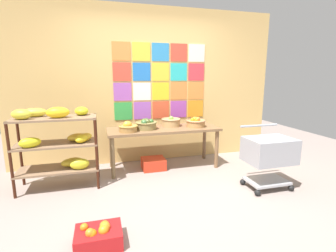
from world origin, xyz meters
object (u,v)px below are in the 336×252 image
object	(u,v)px
fruit_basket_back_left	(171,122)
produce_crate_under_table	(153,164)
display_table	(164,133)
fruit_basket_back_right	(146,124)
shopping_cart	(269,153)
fruit_basket_right	(196,122)
orange_crate_foreground	(99,236)
banana_shelf_unit	(60,139)
fruit_basket_centre	(128,127)

from	to	relation	value
fruit_basket_back_left	produce_crate_under_table	size ratio (longest dim) A/B	0.87
display_table	fruit_basket_back_right	size ratio (longest dim) A/B	5.29
shopping_cart	fruit_basket_right	bearing A→B (deg)	117.02
orange_crate_foreground	fruit_basket_right	bearing A→B (deg)	46.76
banana_shelf_unit	fruit_basket_centre	distance (m)	0.95
fruit_basket_centre	banana_shelf_unit	bearing A→B (deg)	-165.61
fruit_basket_back_right	produce_crate_under_table	distance (m)	0.66
shopping_cart	fruit_basket_centre	bearing A→B (deg)	147.48
display_table	fruit_basket_back_right	bearing A→B (deg)	-177.46
produce_crate_under_table	shopping_cart	size ratio (longest dim) A/B	0.44
banana_shelf_unit	shopping_cart	xyz separation A→B (m)	(2.64, -0.77, -0.18)
fruit_basket_centre	shopping_cart	size ratio (longest dim) A/B	0.35
display_table	produce_crate_under_table	world-z (taller)	display_table
banana_shelf_unit	produce_crate_under_table	world-z (taller)	banana_shelf_unit
fruit_basket_right	orange_crate_foreground	size ratio (longest dim) A/B	0.79
fruit_basket_back_right	orange_crate_foreground	bearing A→B (deg)	-114.04
display_table	produce_crate_under_table	bearing A→B (deg)	-168.83
fruit_basket_back_right	produce_crate_under_table	size ratio (longest dim) A/B	0.92
orange_crate_foreground	fruit_basket_centre	bearing A→B (deg)	73.93
display_table	fruit_basket_back_left	world-z (taller)	fruit_basket_back_left
fruit_basket_centre	shopping_cart	xyz separation A→B (m)	(1.72, -1.01, -0.24)
banana_shelf_unit	display_table	size ratio (longest dim) A/B	0.62
banana_shelf_unit	shopping_cart	size ratio (longest dim) A/B	1.33
fruit_basket_back_right	banana_shelf_unit	bearing A→B (deg)	-164.61
fruit_basket_back_right	fruit_basket_back_left	bearing A→B (deg)	16.38
fruit_basket_right	fruit_basket_back_right	bearing A→B (deg)	178.26
banana_shelf_unit	produce_crate_under_table	bearing A→B (deg)	13.30
fruit_basket_back_left	shopping_cart	size ratio (longest dim) A/B	0.38
fruit_basket_centre	produce_crate_under_table	distance (m)	0.76
fruit_basket_back_left	fruit_basket_right	bearing A→B (deg)	-22.36
fruit_basket_right	fruit_basket_centre	size ratio (longest dim) A/B	1.11
produce_crate_under_table	banana_shelf_unit	bearing A→B (deg)	-166.70
orange_crate_foreground	shopping_cart	xyz separation A→B (m)	(2.19, 0.60, 0.41)
fruit_basket_back_left	orange_crate_foreground	distance (m)	2.29
banana_shelf_unit	fruit_basket_right	world-z (taller)	banana_shelf_unit
banana_shelf_unit	fruit_basket_back_right	bearing A→B (deg)	15.39
fruit_basket_right	fruit_basket_back_right	xyz separation A→B (m)	(-0.82, 0.02, 0.00)
fruit_basket_back_left	produce_crate_under_table	world-z (taller)	fruit_basket_back_left
display_table	fruit_basket_right	bearing A→B (deg)	-3.98
fruit_basket_right	orange_crate_foreground	xyz separation A→B (m)	(-1.58, -1.68, -0.65)
orange_crate_foreground	fruit_basket_back_right	bearing A→B (deg)	65.96
fruit_basket_right	produce_crate_under_table	distance (m)	0.97
fruit_basket_centre	shopping_cart	distance (m)	2.01
shopping_cart	banana_shelf_unit	bearing A→B (deg)	161.53
fruit_basket_right	orange_crate_foreground	world-z (taller)	fruit_basket_right
banana_shelf_unit	orange_crate_foreground	xyz separation A→B (m)	(0.46, -1.37, -0.59)
produce_crate_under_table	orange_crate_foreground	distance (m)	1.89
fruit_basket_back_right	produce_crate_under_table	bearing A→B (deg)	-12.92
fruit_basket_back_left	banana_shelf_unit	bearing A→B (deg)	-164.35
produce_crate_under_table	display_table	bearing A→B (deg)	11.17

